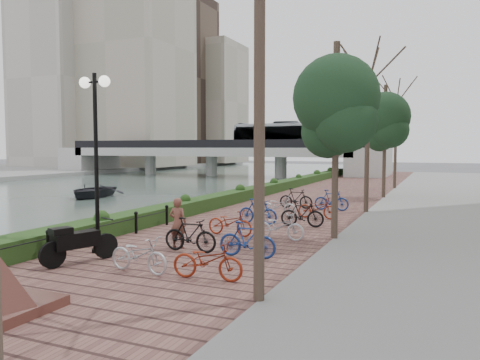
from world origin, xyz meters
The scene contains 12 objects.
river_water centered at (-15.00, 25.00, 0.01)m, with size 30.00×130.00×0.02m, color #495B51.
promenade centered at (4.00, 17.50, 0.25)m, with size 8.00×75.00×0.50m, color brown.
hedge centered at (0.60, 20.00, 0.80)m, with size 1.10×56.00×0.60m, color #1F3E16.
chain_fence centered at (1.40, 2.00, 0.85)m, with size 0.10×14.10×0.70m.
lamppost centered at (2.16, 4.12, 4.18)m, with size 1.02×0.32×5.14m.
motorcycle centered at (2.62, 2.90, 1.07)m, with size 0.57×1.84×1.15m, color black, non-canonical shape.
pedestrian centered at (4.00, 5.54, 1.27)m, with size 0.56×0.37×1.53m, color brown.
bicycle_parking centered at (5.50, 9.14, 0.97)m, with size 2.40×14.69×1.00m.
street_trees centered at (8.00, 12.68, 3.69)m, with size 3.20×37.12×6.80m.
bridge centered at (-13.17, 45.00, 3.37)m, with size 36.00×10.77×6.50m.
boat centered at (-11.32, 19.34, 0.50)m, with size 3.29×4.61×0.95m, color black.
far_buildings centered at (-41.66, 65.91, 16.12)m, with size 35.00×38.00×38.00m.
Camera 1 is at (11.31, -6.53, 3.54)m, focal length 35.00 mm.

